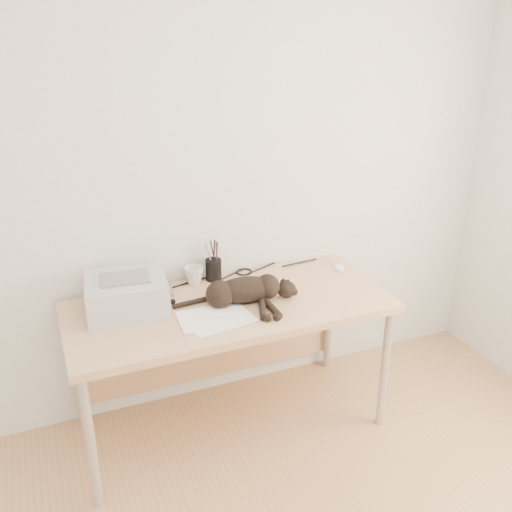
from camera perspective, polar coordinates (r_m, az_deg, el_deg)
name	(u,v)px	position (r m, az deg, el deg)	size (l,w,h in m)	color
wall_back	(203,176)	(2.95, -5.28, 8.00)	(3.50, 3.50, 0.00)	white
desk	(224,319)	(2.97, -3.21, -6.30)	(1.60, 0.70, 0.74)	tan
printer	(127,295)	(2.80, -12.82, -3.79)	(0.41, 0.35, 0.18)	silver
papers	(216,318)	(2.70, -4.06, -6.22)	(0.36, 0.27, 0.01)	white
cat	(242,292)	(2.81, -1.40, -3.60)	(0.62, 0.33, 0.14)	black
mug	(194,276)	(3.03, -6.22, -1.96)	(0.10, 0.10, 0.10)	silver
pen_cup	(214,269)	(3.06, -4.27, -1.33)	(0.09, 0.09, 0.22)	black
remote_grey	(168,289)	(2.99, -8.80, -3.31)	(0.04, 0.16, 0.02)	slate
remote_black	(253,292)	(2.92, -0.28, -3.63)	(0.04, 0.16, 0.02)	black
mouse	(339,266)	(3.24, 8.31, -0.98)	(0.06, 0.10, 0.03)	white
cable_tangle	(210,278)	(3.10, -4.63, -2.17)	(1.36, 0.09, 0.01)	black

